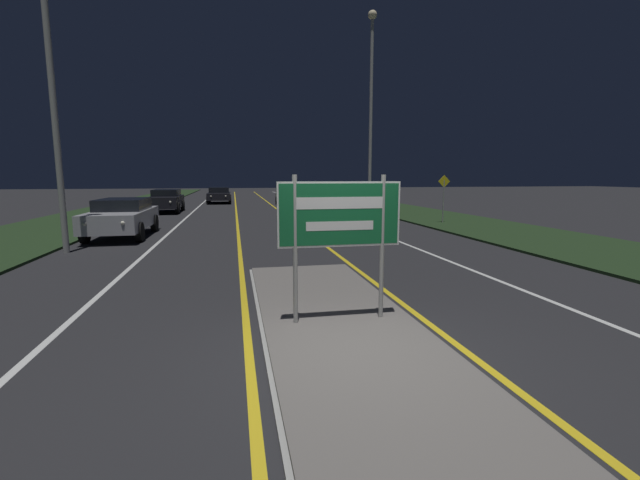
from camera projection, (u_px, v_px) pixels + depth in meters
name	position (u px, v px, depth m)	size (l,w,h in m)	color
ground_plane	(359.00, 355.00, 5.60)	(160.00, 160.00, 0.00)	#232326
median_island	(339.00, 323.00, 6.67)	(2.46, 8.30, 0.10)	#999993
verge_left	(85.00, 219.00, 23.13)	(5.00, 100.00, 0.08)	#1E3319
verge_right	(413.00, 213.00, 26.84)	(5.00, 100.00, 0.08)	#1E3319
centre_line_yellow_left	(236.00, 210.00, 29.56)	(0.12, 70.00, 0.01)	gold
centre_line_yellow_right	(277.00, 209.00, 30.11)	(0.12, 70.00, 0.01)	gold
lane_line_white_left	(194.00, 210.00, 29.01)	(0.12, 70.00, 0.01)	silver
lane_line_white_right	(316.00, 209.00, 30.65)	(0.12, 70.00, 0.01)	silver
edge_line_white_left	(148.00, 211.00, 28.43)	(0.10, 70.00, 0.01)	silver
edge_line_white_right	(356.00, 208.00, 31.24)	(0.10, 70.00, 0.01)	silver
highway_sign	(340.00, 221.00, 6.43)	(1.89, 0.07, 2.24)	#9E9E99
streetlight_left_near	(48.00, 48.00, 12.16)	(0.49, 0.49, 9.58)	#9E9E99
streetlight_right_near	(371.00, 94.00, 23.92)	(0.50, 0.50, 11.27)	#9E9E99
car_receding_0	(338.00, 214.00, 18.21)	(1.95, 4.19, 1.34)	#4C514C
car_receding_1	(354.00, 202.00, 26.44)	(1.92, 4.45, 1.37)	silver
car_receding_2	(290.00, 196.00, 33.40)	(1.98, 4.59, 1.42)	#4C514C
car_receding_3	(305.00, 191.00, 45.20)	(2.01, 4.67, 1.47)	navy
car_approaching_0	(122.00, 216.00, 16.38)	(2.02, 4.84, 1.45)	#B7B7BC
car_approaching_1	(166.00, 200.00, 27.40)	(1.91, 4.39, 1.46)	black
car_approaching_2	(219.00, 195.00, 36.87)	(2.02, 4.47, 1.36)	black
warning_sign	(444.00, 194.00, 20.61)	(0.60, 0.06, 2.28)	#9E9E99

